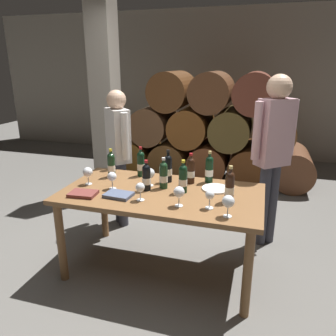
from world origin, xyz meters
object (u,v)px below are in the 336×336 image
wine_bottle_2 (168,168)px  wine_glass_3 (210,196)px  tasting_notebook (119,195)px  taster_seated_left (119,147)px  wine_bottle_4 (183,178)px  dining_table (161,201)px  wine_glass_5 (88,172)px  serving_plate (216,189)px  sommelier_presenting (273,146)px  wine_glass_6 (140,188)px  wine_bottle_6 (209,169)px  wine_glass_2 (112,177)px  wine_bottle_0 (146,177)px  wine_bottle_8 (111,165)px  wine_glass_0 (179,192)px  wine_bottle_5 (141,163)px  wine_bottle_7 (164,175)px  wine_glass_4 (228,202)px  wine_bottle_1 (230,186)px  wine_glass_1 (150,174)px  leather_ledger (83,194)px

wine_bottle_2 → wine_glass_3: bearing=-45.3°
wine_glass_3 → tasting_notebook: wine_glass_3 is taller
taster_seated_left → wine_bottle_4: bearing=-37.0°
dining_table → wine_glass_5: size_ratio=10.56×
serving_plate → sommelier_presenting: 0.78m
wine_glass_6 → wine_glass_5: bearing=160.7°
wine_bottle_6 → wine_glass_6: (-0.45, -0.57, -0.02)m
wine_glass_2 → taster_seated_left: (-0.29, 0.78, 0.05)m
wine_bottle_4 → wine_bottle_0: bearing=-172.8°
wine_bottle_8 → wine_glass_0: size_ratio=1.74×
wine_bottle_0 → tasting_notebook: bearing=-130.4°
wine_glass_2 → wine_bottle_6: bearing=27.4°
sommelier_presenting → serving_plate: bearing=-129.0°
wine_glass_2 → wine_glass_3: bearing=-10.0°
wine_bottle_4 → serving_plate: bearing=28.6°
wine_bottle_5 → wine_bottle_7: (0.31, -0.25, -0.00)m
dining_table → wine_glass_4: wine_glass_4 is taller
dining_table → taster_seated_left: (-0.72, 0.72, 0.25)m
wine_bottle_6 → wine_glass_5: wine_bottle_6 is taller
wine_glass_4 → wine_glass_5: size_ratio=1.02×
wine_bottle_0 → wine_bottle_1: wine_bottle_1 is taller
wine_bottle_5 → wine_glass_2: bearing=-106.2°
wine_glass_1 → sommelier_presenting: bearing=31.8°
wine_glass_5 → wine_glass_2: bearing=-9.0°
dining_table → wine_bottle_1: (0.58, -0.05, 0.22)m
wine_glass_6 → wine_glass_0: bearing=-3.4°
wine_glass_0 → wine_glass_4: bearing=-11.3°
wine_glass_0 → wine_bottle_0: bearing=145.3°
wine_bottle_5 → wine_glass_0: bearing=-47.4°
wine_bottle_5 → serving_plate: 0.78m
wine_bottle_8 → tasting_notebook: (0.27, -0.43, -0.11)m
wine_glass_0 → taster_seated_left: bearing=134.4°
wine_bottle_4 → tasting_notebook: (-0.48, -0.24, -0.11)m
wine_bottle_8 → wine_glass_1: (0.43, -0.12, -0.01)m
wine_glass_5 → leather_ledger: (0.09, -0.24, -0.10)m
serving_plate → taster_seated_left: 1.29m
wine_bottle_1 → wine_bottle_8: wine_bottle_1 is taller
wine_bottle_0 → serving_plate: wine_bottle_0 is taller
wine_glass_5 → wine_bottle_0: bearing=2.0°
wine_bottle_4 → wine_glass_6: bearing=-137.2°
wine_glass_5 → wine_glass_6: (0.58, -0.20, -0.01)m
wine_bottle_8 → leather_ledger: (-0.02, -0.49, -0.11)m
wine_bottle_0 → wine_glass_0: size_ratio=1.69×
wine_bottle_2 → wine_bottle_8: 0.56m
wine_glass_3 → wine_glass_4: (0.15, -0.10, 0.01)m
wine_bottle_4 → wine_glass_4: size_ratio=1.74×
wine_bottle_6 → wine_glass_5: bearing=-160.7°
serving_plate → wine_bottle_0: bearing=-162.5°
wine_bottle_5 → wine_glass_1: size_ratio=1.78×
wine_glass_1 → wine_glass_6: bearing=-83.7°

